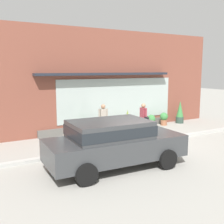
# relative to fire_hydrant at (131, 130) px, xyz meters

# --- Properties ---
(ground_plane) EXTENTS (60.00, 60.00, 0.00)m
(ground_plane) POSITION_rel_fire_hydrant_xyz_m (-0.06, -0.75, -0.42)
(ground_plane) COLOR #9E9B93
(curb_strip) EXTENTS (14.00, 0.24, 0.12)m
(curb_strip) POSITION_rel_fire_hydrant_xyz_m (-0.06, -0.95, -0.36)
(curb_strip) COLOR #B2B2AD
(curb_strip) RESTS_ON ground_plane
(storefront) EXTENTS (14.00, 0.81, 5.20)m
(storefront) POSITION_rel_fire_hydrant_xyz_m (-0.05, 2.43, 2.13)
(storefront) COLOR brown
(storefront) RESTS_ON ground_plane
(fire_hydrant) EXTENTS (0.38, 0.34, 0.84)m
(fire_hydrant) POSITION_rel_fire_hydrant_xyz_m (0.00, 0.00, 0.00)
(fire_hydrant) COLOR #B2B2B7
(fire_hydrant) RESTS_ON ground_plane
(pedestrian_with_handbag) EXTENTS (0.21, 0.66, 1.58)m
(pedestrian_with_handbag) POSITION_rel_fire_hydrant_xyz_m (0.86, 0.20, 0.49)
(pedestrian_with_handbag) COLOR #232328
(pedestrian_with_handbag) RESTS_ON ground_plane
(pedestrian_passerby) EXTENTS (0.43, 0.27, 1.55)m
(pedestrian_passerby) POSITION_rel_fire_hydrant_xyz_m (-0.87, 1.07, 0.48)
(pedestrian_passerby) COLOR #232328
(pedestrian_passerby) RESTS_ON ground_plane
(parked_car_dark_gray) EXTENTS (4.59, 2.17, 1.57)m
(parked_car_dark_gray) POSITION_rel_fire_hydrant_xyz_m (-2.55, -2.80, 0.48)
(parked_car_dark_gray) COLOR #383A3D
(parked_car_dark_gray) RESTS_ON ground_plane
(potted_plant_doorstep) EXTENTS (0.46, 0.46, 0.66)m
(potted_plant_doorstep) POSITION_rel_fire_hydrant_xyz_m (2.59, 1.80, -0.06)
(potted_plant_doorstep) COLOR #9E6042
(potted_plant_doorstep) RESTS_ON ground_plane
(potted_plant_near_hydrant) EXTENTS (0.51, 0.51, 0.69)m
(potted_plant_near_hydrant) POSITION_rel_fire_hydrant_xyz_m (-1.42, 1.84, -0.07)
(potted_plant_near_hydrant) COLOR #33473D
(potted_plant_near_hydrant) RESTS_ON ground_plane
(potted_plant_window_center) EXTENTS (0.46, 0.46, 1.33)m
(potted_plant_window_center) POSITION_rel_fire_hydrant_xyz_m (4.66, 1.72, 0.22)
(potted_plant_window_center) COLOR #33473D
(potted_plant_window_center) RESTS_ON ground_plane
(potted_plant_window_left) EXTENTS (0.46, 0.46, 0.78)m
(potted_plant_window_left) POSITION_rel_fire_hydrant_xyz_m (-0.22, 1.95, -0.04)
(potted_plant_window_left) COLOR #B7B2A3
(potted_plant_window_left) RESTS_ON ground_plane
(potted_plant_low_front) EXTENTS (0.39, 0.39, 1.09)m
(potted_plant_low_front) POSITION_rel_fire_hydrant_xyz_m (0.86, 1.60, 0.10)
(potted_plant_low_front) COLOR #4C4C51
(potted_plant_low_front) RESTS_ON ground_plane
(potted_plant_trailing_edge) EXTENTS (0.46, 0.46, 0.73)m
(potted_plant_trailing_edge) POSITION_rel_fire_hydrant_xyz_m (3.42, 1.70, -0.02)
(potted_plant_trailing_edge) COLOR #9E6042
(potted_plant_trailing_edge) RESTS_ON ground_plane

